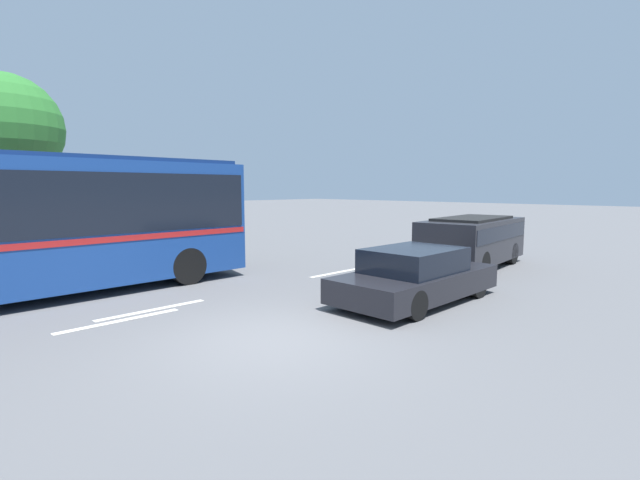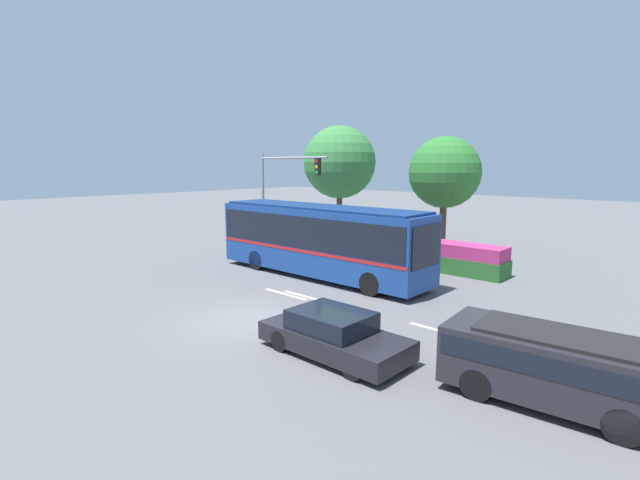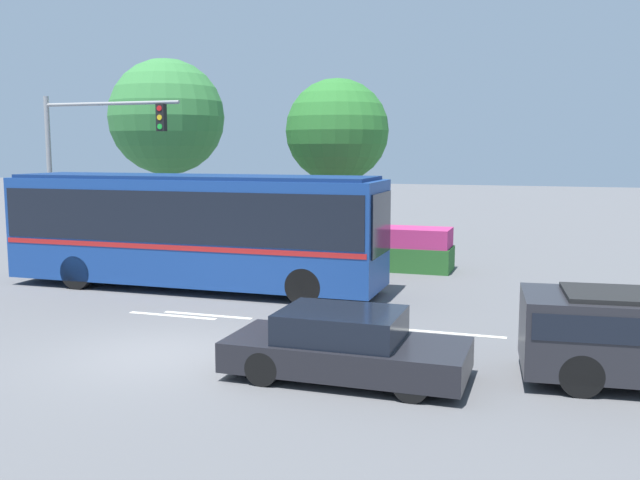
{
  "view_description": "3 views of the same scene",
  "coord_description": "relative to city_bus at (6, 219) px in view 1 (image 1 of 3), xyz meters",
  "views": [
    {
      "loc": [
        -4.82,
        -5.95,
        2.61
      ],
      "look_at": [
        3.82,
        2.69,
        1.2
      ],
      "focal_mm": 25.63,
      "sensor_mm": 36.0,
      "label": 1
    },
    {
      "loc": [
        11.98,
        -9.43,
        5.25
      ],
      "look_at": [
        -0.96,
        4.55,
        2.13
      ],
      "focal_mm": 25.74,
      "sensor_mm": 36.0,
      "label": 2
    },
    {
      "loc": [
        7.43,
        -12.08,
        4.13
      ],
      "look_at": [
        2.03,
        4.2,
        1.9
      ],
      "focal_mm": 39.47,
      "sensor_mm": 36.0,
      "label": 3
    }
  ],
  "objects": [
    {
      "name": "sedan_foreground",
      "position": [
        6.56,
        -6.51,
        -1.33
      ],
      "size": [
        4.33,
        1.89,
        1.25
      ],
      "rotation": [
        0.0,
        0.0,
        0.0
      ],
      "color": "black",
      "rests_on": "ground"
    },
    {
      "name": "flowering_hedge",
      "position": [
        3.86,
        5.18,
        -1.2
      ],
      "size": [
        6.05,
        1.53,
        1.46
      ],
      "color": "#286028",
      "rests_on": "ground"
    },
    {
      "name": "suv_left_lane",
      "position": [
        11.89,
        -5.2,
        -0.95
      ],
      "size": [
        4.8,
        2.41,
        1.64
      ],
      "rotation": [
        0.0,
        0.0,
        0.1
      ],
      "color": "#232328",
      "rests_on": "ground"
    },
    {
      "name": "lane_stripe_mid",
      "position": [
        7.99,
        -2.81,
        -1.91
      ],
      "size": [
        2.4,
        0.16,
        0.01
      ],
      "primitive_type": "cube",
      "color": "silver",
      "rests_on": "ground"
    },
    {
      "name": "lane_stripe_far",
      "position": [
        1.14,
        -3.28,
        -1.91
      ],
      "size": [
        2.4,
        0.16,
        0.01
      ],
      "primitive_type": "cube",
      "color": "silver",
      "rests_on": "ground"
    },
    {
      "name": "lane_stripe_near",
      "position": [
        1.95,
        -2.96,
        -1.91
      ],
      "size": [
        2.4,
        0.16,
        0.01
      ],
      "primitive_type": "cube",
      "color": "silver",
      "rests_on": "ground"
    },
    {
      "name": "street_tree_centre",
      "position": [
        1.77,
        8.68,
        2.91
      ],
      "size": [
        4.11,
        4.11,
        6.9
      ],
      "color": "brown",
      "rests_on": "ground"
    },
    {
      "name": "ground_plane",
      "position": [
        2.58,
        -6.28,
        -1.91
      ],
      "size": [
        140.0,
        140.0,
        0.0
      ],
      "primitive_type": "plane",
      "color": "#5B5B5E"
    },
    {
      "name": "city_bus",
      "position": [
        0.0,
        0.0,
        0.0
      ],
      "size": [
        11.35,
        2.66,
        3.37
      ],
      "rotation": [
        0.0,
        0.0,
        0.01
      ],
      "color": "navy",
      "rests_on": "ground"
    }
  ]
}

